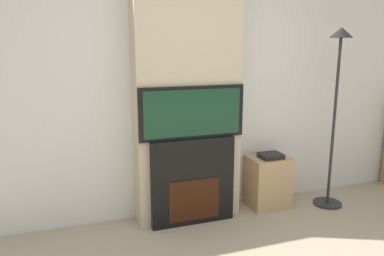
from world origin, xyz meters
name	(u,v)px	position (x,y,z in m)	size (l,w,h in m)	color
wall_back	(181,80)	(0.00, 2.03, 1.35)	(6.00, 0.06, 2.70)	silver
chimney_breast	(187,81)	(0.00, 1.86, 1.35)	(1.01, 0.28, 2.70)	#BCAD8E
fireplace	(192,181)	(0.00, 1.72, 0.42)	(0.81, 0.15, 0.84)	black
television	(192,112)	(0.00, 1.71, 1.08)	(1.00, 0.07, 0.49)	black
floor_lamp	(336,94)	(1.51, 1.62, 1.20)	(0.30, 0.30, 1.85)	#262628
media_stand	(268,181)	(0.88, 1.81, 0.28)	(0.41, 0.34, 0.59)	tan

